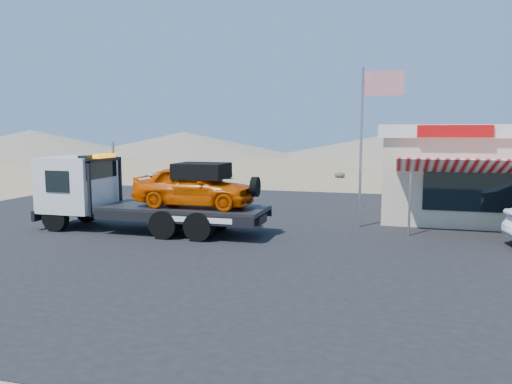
% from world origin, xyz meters
% --- Properties ---
extents(ground, '(120.00, 120.00, 0.00)m').
position_xyz_m(ground, '(0.00, 0.00, 0.00)').
color(ground, olive).
rests_on(ground, ground).
extents(asphalt_lot, '(32.00, 24.00, 0.02)m').
position_xyz_m(asphalt_lot, '(2.00, 3.00, 0.01)').
color(asphalt_lot, black).
rests_on(asphalt_lot, ground).
extents(tow_truck, '(8.42, 2.50, 2.81)m').
position_xyz_m(tow_truck, '(-2.82, 1.59, 1.52)').
color(tow_truck, black).
rests_on(tow_truck, asphalt_lot).
extents(jerky_store, '(10.40, 9.97, 3.90)m').
position_xyz_m(jerky_store, '(10.50, 8.97, 1.99)').
color(jerky_store, '#C0B391').
rests_on(jerky_store, asphalt_lot).
extents(flagpole, '(1.55, 0.10, 6.00)m').
position_xyz_m(flagpole, '(4.93, 4.50, 3.76)').
color(flagpole, '#99999E').
rests_on(flagpole, asphalt_lot).
extents(desert_scrub, '(25.77, 32.06, 0.63)m').
position_xyz_m(desert_scrub, '(-13.30, 10.59, 0.27)').
color(desert_scrub, '#384324').
rests_on(desert_scrub, ground).
extents(distant_hills, '(126.00, 48.00, 4.20)m').
position_xyz_m(distant_hills, '(-9.77, 55.14, 1.89)').
color(distant_hills, '#726B59').
rests_on(distant_hills, ground).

